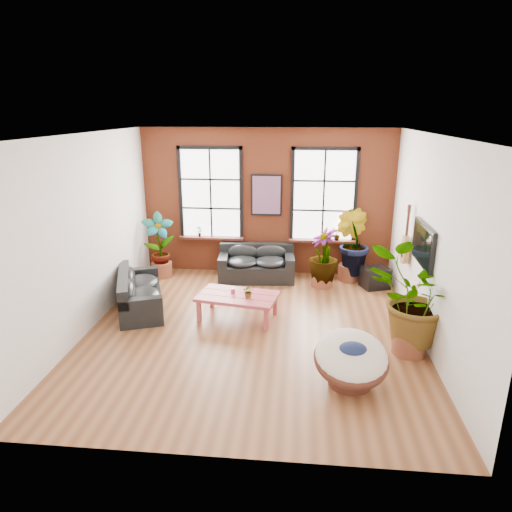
# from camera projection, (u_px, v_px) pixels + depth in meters

# --- Properties ---
(room) EXTENTS (6.04, 6.54, 3.54)m
(room) POSITION_uv_depth(u_px,v_px,m) (254.00, 237.00, 8.02)
(room) COLOR brown
(room) RESTS_ON ground
(sofa_back) EXTENTS (1.83, 1.00, 0.81)m
(sofa_back) POSITION_uv_depth(u_px,v_px,m) (256.00, 264.00, 10.89)
(sofa_back) COLOR black
(sofa_back) RESTS_ON ground
(sofa_left) EXTENTS (1.41, 2.08, 0.76)m
(sofa_left) POSITION_uv_depth(u_px,v_px,m) (138.00, 293.00, 9.24)
(sofa_left) COLOR black
(sofa_left) RESTS_ON ground
(coffee_table) EXTENTS (1.64, 1.12, 0.58)m
(coffee_table) POSITION_uv_depth(u_px,v_px,m) (238.00, 298.00, 8.79)
(coffee_table) COLOR #A93D45
(coffee_table) RESTS_ON ground
(papasan_chair) EXTENTS (1.17, 1.19, 0.82)m
(papasan_chair) POSITION_uv_depth(u_px,v_px,m) (351.00, 359.00, 6.63)
(papasan_chair) COLOR #572B1F
(papasan_chair) RESTS_ON ground
(poster) EXTENTS (0.74, 0.06, 0.98)m
(poster) POSITION_uv_depth(u_px,v_px,m) (266.00, 195.00, 10.83)
(poster) COLOR black
(poster) RESTS_ON room
(tv_wall_unit) EXTENTS (0.13, 1.86, 1.20)m
(tv_wall_unit) POSITION_uv_depth(u_px,v_px,m) (417.00, 245.00, 8.24)
(tv_wall_unit) COLOR black
(tv_wall_unit) RESTS_ON room
(media_box) EXTENTS (0.70, 0.64, 0.48)m
(media_box) POSITION_uv_depth(u_px,v_px,m) (375.00, 278.00, 10.38)
(media_box) COLOR black
(media_box) RESTS_ON ground
(pot_back_left) EXTENTS (0.65, 0.65, 0.36)m
(pot_back_left) POSITION_uv_depth(u_px,v_px,m) (162.00, 269.00, 11.11)
(pot_back_left) COLOR brown
(pot_back_left) RESTS_ON ground
(pot_back_right) EXTENTS (0.56, 0.56, 0.37)m
(pot_back_right) POSITION_uv_depth(u_px,v_px,m) (349.00, 272.00, 10.89)
(pot_back_right) COLOR brown
(pot_back_right) RESTS_ON ground
(pot_right_wall) EXTENTS (0.55, 0.55, 0.40)m
(pot_right_wall) POSITION_uv_depth(u_px,v_px,m) (409.00, 342.00, 7.58)
(pot_right_wall) COLOR brown
(pot_right_wall) RESTS_ON ground
(pot_mid) EXTENTS (0.53, 0.53, 0.36)m
(pot_mid) POSITION_uv_depth(u_px,v_px,m) (322.00, 279.00, 10.48)
(pot_mid) COLOR brown
(pot_mid) RESTS_ON ground
(floor_plant_back_left) EXTENTS (0.89, 0.75, 1.43)m
(floor_plant_back_left) POSITION_uv_depth(u_px,v_px,m) (159.00, 242.00, 10.89)
(floor_plant_back_left) COLOR #2E4F15
(floor_plant_back_left) RESTS_ON ground
(floor_plant_back_right) EXTENTS (1.08, 1.09, 1.55)m
(floor_plant_back_right) POSITION_uv_depth(u_px,v_px,m) (352.00, 242.00, 10.69)
(floor_plant_back_right) COLOR #2E4F15
(floor_plant_back_right) RESTS_ON ground
(floor_plant_right_wall) EXTENTS (1.66, 1.51, 1.59)m
(floor_plant_right_wall) POSITION_uv_depth(u_px,v_px,m) (413.00, 299.00, 7.37)
(floor_plant_right_wall) COLOR #2E4F15
(floor_plant_right_wall) RESTS_ON ground
(floor_plant_mid) EXTENTS (0.91, 0.91, 1.23)m
(floor_plant_mid) POSITION_uv_depth(u_px,v_px,m) (324.00, 255.00, 10.30)
(floor_plant_mid) COLOR #2E4F15
(floor_plant_mid) RESTS_ON ground
(table_plant) EXTENTS (0.24, 0.21, 0.24)m
(table_plant) POSITION_uv_depth(u_px,v_px,m) (249.00, 291.00, 8.63)
(table_plant) COLOR #2E4F15
(table_plant) RESTS_ON coffee_table
(sill_plant_left) EXTENTS (0.17, 0.17, 0.27)m
(sill_plant_left) POSITION_uv_depth(u_px,v_px,m) (199.00, 231.00, 11.21)
(sill_plant_left) COLOR #2E4F15
(sill_plant_left) RESTS_ON room
(sill_plant_right) EXTENTS (0.19, 0.19, 0.27)m
(sill_plant_right) POSITION_uv_depth(u_px,v_px,m) (337.00, 235.00, 10.91)
(sill_plant_right) COLOR #2E4F15
(sill_plant_right) RESTS_ON room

